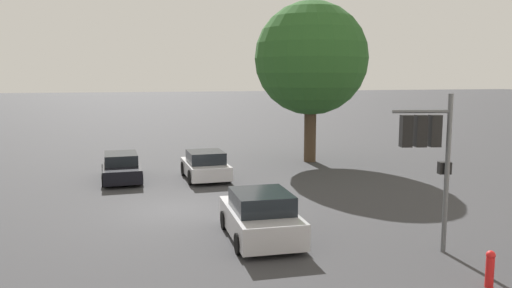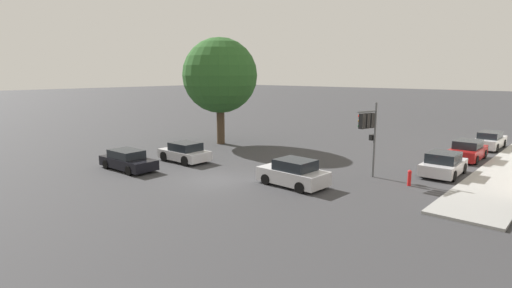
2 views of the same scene
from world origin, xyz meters
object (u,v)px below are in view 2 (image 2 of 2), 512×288
(street_tree, at_px, (220,76))
(parked_car_1, at_px, (468,151))
(parked_car_0, at_px, (443,164))
(parked_car_2, at_px, (490,140))
(crossing_car_0, at_px, (293,173))
(fire_hydrant, at_px, (409,177))
(crossing_car_2, at_px, (185,152))
(traffic_signal, at_px, (368,126))
(crossing_car_1, at_px, (128,160))

(street_tree, distance_m, parked_car_1, 20.77)
(parked_car_0, distance_m, parked_car_2, 12.11)
(crossing_car_0, distance_m, parked_car_0, 9.92)
(parked_car_1, relative_size, fire_hydrant, 4.74)
(crossing_car_2, bearing_deg, street_tree, -64.28)
(crossing_car_0, distance_m, parked_car_2, 21.06)
(street_tree, height_order, traffic_signal, street_tree)
(crossing_car_0, height_order, parked_car_1, crossing_car_0)
(traffic_signal, distance_m, crossing_car_1, 15.62)
(parked_car_0, relative_size, parked_car_2, 0.88)
(crossing_car_2, distance_m, parked_car_2, 25.55)
(fire_hydrant, bearing_deg, street_tree, 171.86)
(crossing_car_1, height_order, parked_car_0, parked_car_0)
(traffic_signal, xyz_separation_m, parked_car_1, (3.32, 9.75, -2.53))
(crossing_car_1, height_order, fire_hydrant, crossing_car_1)
(traffic_signal, relative_size, fire_hydrant, 5.00)
(traffic_signal, bearing_deg, street_tree, 2.84)
(crossing_car_0, bearing_deg, crossing_car_2, 2.71)
(street_tree, height_order, parked_car_2, street_tree)
(crossing_car_2, bearing_deg, parked_car_0, -152.63)
(crossing_car_0, bearing_deg, parked_car_0, -122.94)
(parked_car_1, bearing_deg, street_tree, 110.15)
(crossing_car_1, xyz_separation_m, fire_hydrant, (15.57, 8.40, -0.13))
(street_tree, distance_m, parked_car_0, 19.58)
(crossing_car_2, height_order, parked_car_0, parked_car_0)
(traffic_signal, distance_m, parked_car_0, 5.70)
(crossing_car_0, bearing_deg, parked_car_1, -109.88)
(traffic_signal, bearing_deg, crossing_car_1, 45.30)
(street_tree, distance_m, parked_car_2, 23.82)
(crossing_car_0, relative_size, parked_car_2, 0.86)
(crossing_car_1, bearing_deg, parked_car_2, 54.73)
(street_tree, xyz_separation_m, parked_car_2, (19.01, 13.29, -5.40))
(traffic_signal, bearing_deg, parked_car_0, -118.03)
(traffic_signal, xyz_separation_m, crossing_car_1, (-12.97, -8.30, -2.62))
(parked_car_0, bearing_deg, crossing_car_2, 116.41)
(traffic_signal, height_order, parked_car_0, traffic_signal)
(crossing_car_2, relative_size, parked_car_2, 0.82)
(street_tree, distance_m, fire_hydrant, 19.08)
(traffic_signal, distance_m, crossing_car_0, 5.48)
(traffic_signal, relative_size, crossing_car_1, 1.05)
(parked_car_2, bearing_deg, crossing_car_2, 143.02)
(crossing_car_0, height_order, crossing_car_2, crossing_car_0)
(parked_car_2, bearing_deg, parked_car_1, 178.37)
(crossing_car_1, height_order, crossing_car_2, crossing_car_2)
(crossing_car_1, bearing_deg, parked_car_1, 46.92)
(crossing_car_0, relative_size, fire_hydrant, 4.38)
(traffic_signal, distance_m, fire_hydrant, 3.79)
(street_tree, distance_m, traffic_signal, 15.94)
(traffic_signal, relative_size, crossing_car_0, 1.14)
(street_tree, xyz_separation_m, fire_hydrant, (18.05, -2.58, -5.61))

